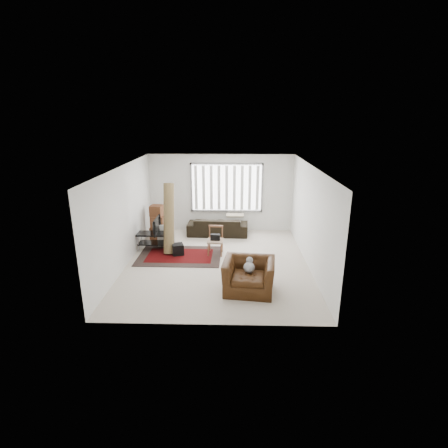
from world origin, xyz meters
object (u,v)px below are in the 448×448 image
(sofa, at_px, (218,224))
(tv_stand, at_px, (155,238))
(armchair, at_px, (249,273))
(moving_boxes, at_px, (158,224))
(side_chair, at_px, (215,239))

(sofa, bearing_deg, tv_stand, 40.02)
(tv_stand, height_order, armchair, armchair)
(tv_stand, bearing_deg, armchair, -42.95)
(moving_boxes, relative_size, sofa, 0.56)
(side_chair, xyz_separation_m, armchair, (0.90, -2.25, -0.03))
(moving_boxes, relative_size, side_chair, 1.37)
(side_chair, height_order, armchair, armchair)
(sofa, distance_m, armchair, 4.11)
(moving_boxes, bearing_deg, tv_stand, -83.83)
(tv_stand, relative_size, armchair, 0.82)
(side_chair, bearing_deg, sofa, 92.89)
(side_chair, distance_m, armchair, 2.42)
(sofa, bearing_deg, armchair, 104.90)
(side_chair, bearing_deg, moving_boxes, 150.24)
(tv_stand, height_order, side_chair, side_chair)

